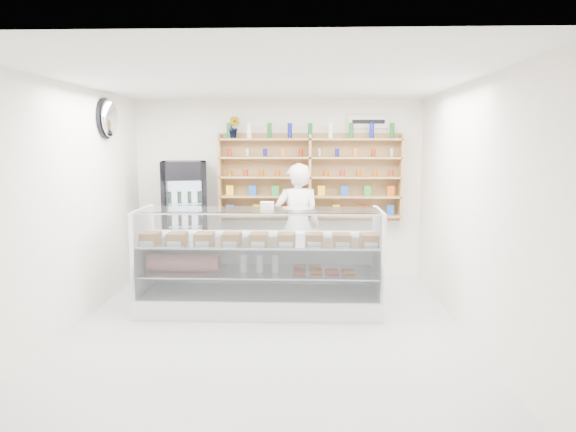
{
  "coord_description": "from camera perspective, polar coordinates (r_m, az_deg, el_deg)",
  "views": [
    {
      "loc": [
        0.44,
        -5.62,
        2.14
      ],
      "look_at": [
        0.21,
        0.9,
        1.2
      ],
      "focal_mm": 32.0,
      "sensor_mm": 36.0,
      "label": 1
    }
  ],
  "objects": [
    {
      "name": "display_counter",
      "position": [
        6.59,
        -3.12,
        -7.45
      ],
      "size": [
        3.02,
        0.9,
        1.32
      ],
      "color": "white",
      "rests_on": "floor"
    },
    {
      "name": "potted_plant",
      "position": [
        8.04,
        -6.05,
        9.77
      ],
      "size": [
        0.22,
        0.2,
        0.34
      ],
      "primitive_type": "imported",
      "rotation": [
        0.0,
        0.0,
        -0.32
      ],
      "color": "#1E6626",
      "rests_on": "wall_shelving"
    },
    {
      "name": "drinks_cooler",
      "position": [
        8.07,
        -11.36,
        -0.57
      ],
      "size": [
        0.79,
        0.77,
        1.85
      ],
      "rotation": [
        0.0,
        0.0,
        0.21
      ],
      "color": "black",
      "rests_on": "floor"
    },
    {
      "name": "room",
      "position": [
        5.68,
        -2.46,
        0.74
      ],
      "size": [
        5.0,
        5.0,
        5.0
      ],
      "color": "silver",
      "rests_on": "ground"
    },
    {
      "name": "wall_sign",
      "position": [
        8.15,
        8.92,
        10.3
      ],
      "size": [
        0.62,
        0.03,
        0.2
      ],
      "primitive_type": "cube",
      "color": "white",
      "rests_on": "back_wall"
    },
    {
      "name": "shop_worker",
      "position": [
        7.54,
        1.06,
        -1.1
      ],
      "size": [
        0.71,
        0.51,
        1.84
      ],
      "primitive_type": "imported",
      "rotation": [
        0.0,
        0.0,
        3.24
      ],
      "color": "silver",
      "rests_on": "floor"
    },
    {
      "name": "wall_shelving",
      "position": [
        7.98,
        2.45,
        4.29
      ],
      "size": [
        2.84,
        0.28,
        1.33
      ],
      "color": "#AA8450",
      "rests_on": "back_wall"
    },
    {
      "name": "security_mirror",
      "position": [
        7.31,
        -19.23,
        10.21
      ],
      "size": [
        0.15,
        0.5,
        0.5
      ],
      "primitive_type": "ellipsoid",
      "color": "silver",
      "rests_on": "left_wall"
    }
  ]
}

